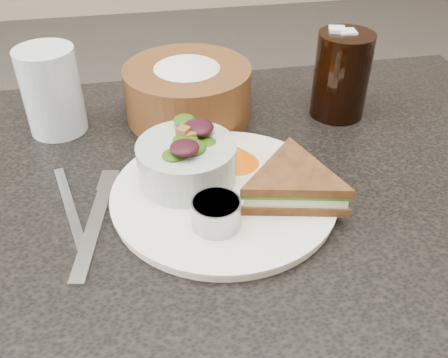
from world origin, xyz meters
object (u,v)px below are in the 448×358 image
dressing_ramekin (216,213)px  sandwich (293,184)px  dinner_plate (224,195)px  cola_glass (342,72)px  water_glass (52,91)px  bread_basket (188,84)px  salad_bowl (187,156)px

dressing_ramekin → sandwich: bearing=17.7°
dinner_plate → cola_glass: 0.28m
cola_glass → sandwich: bearing=-123.5°
dressing_ramekin → water_glass: (-0.19, 0.27, 0.03)m
dressing_ramekin → bread_basket: 0.27m
water_glass → cola_glass: bearing=-4.4°
water_glass → bread_basket: bearing=1.2°
cola_glass → dressing_ramekin: bearing=-134.8°
sandwich → dressing_ramekin: (-0.10, -0.03, -0.00)m
dressing_ramekin → salad_bowl: bearing=102.6°
cola_glass → water_glass: cola_glass is taller
sandwich → salad_bowl: (-0.12, 0.06, 0.02)m
bread_basket → water_glass: 0.20m
dinner_plate → water_glass: (-0.21, 0.21, 0.06)m
bread_basket → cola_glass: bearing=-9.2°
dinner_plate → salad_bowl: (-0.04, 0.03, 0.04)m
dinner_plate → sandwich: sandwich is taller
bread_basket → cola_glass: cola_glass is taller
salad_bowl → bread_basket: (0.03, 0.18, 0.01)m
cola_glass → water_glass: 0.42m
salad_bowl → cola_glass: cola_glass is taller
dinner_plate → salad_bowl: 0.07m
dinner_plate → cola_glass: size_ratio=1.93×
dinner_plate → dressing_ramekin: 0.07m
salad_bowl → water_glass: 0.25m
salad_bowl → dressing_ramekin: (0.02, -0.09, -0.02)m
dinner_plate → cola_glass: cola_glass is taller
dinner_plate → bread_basket: bread_basket is taller
sandwich → dressing_ramekin: 0.10m
bread_basket → water_glass: bearing=-178.8°
sandwich → salad_bowl: salad_bowl is taller
sandwich → salad_bowl: size_ratio=1.20×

